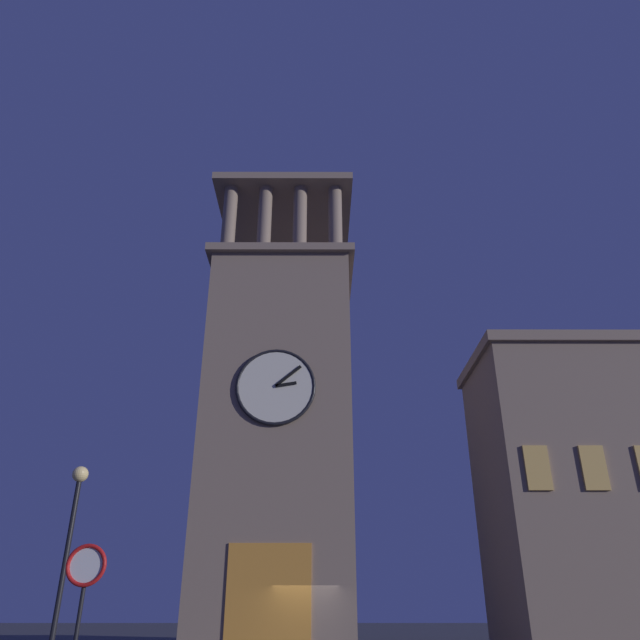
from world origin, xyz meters
The scene contains 3 objects.
clocktower centered at (1.39, -4.43, 9.33)m, with size 7.20×8.85×24.18m.
street_lamp centered at (6.25, 7.24, 3.68)m, with size 0.44×0.44×5.30m.
no_horn_sign centered at (3.95, 12.05, 2.16)m, with size 0.78×0.14×2.76m.
Camera 1 is at (-0.49, 24.49, 1.54)m, focal length 33.92 mm.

